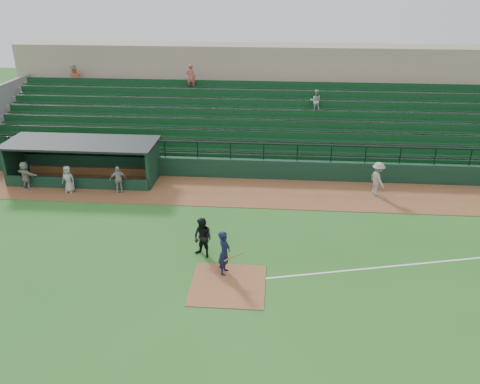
{
  "coord_description": "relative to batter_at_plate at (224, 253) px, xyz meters",
  "views": [
    {
      "loc": [
        1.79,
        -17.04,
        11.5
      ],
      "look_at": [
        0.0,
        5.0,
        1.4
      ],
      "focal_mm": 36.13,
      "sensor_mm": 36.0,
      "label": 1
    }
  ],
  "objects": [
    {
      "name": "dugout_player_a",
      "position": [
        -6.89,
        7.57,
        -0.16
      ],
      "size": [
        1.01,
        0.68,
        1.59
      ],
      "primitive_type": "imported",
      "rotation": [
        0.0,
        0.0,
        0.34
      ],
      "color": "#A8A29D",
      "rests_on": "warning_track"
    },
    {
      "name": "ground",
      "position": [
        0.23,
        0.16,
        -0.99
      ],
      "size": [
        90.0,
        90.0,
        0.0
      ],
      "primitive_type": "plane",
      "color": "#255C1D",
      "rests_on": "ground"
    },
    {
      "name": "dugout_player_b",
      "position": [
        -9.73,
        7.4,
        -0.18
      ],
      "size": [
        0.83,
        0.61,
        1.56
      ],
      "primitive_type": "imported",
      "rotation": [
        0.0,
        0.0,
        -0.15
      ],
      "color": "#99948F",
      "rests_on": "warning_track"
    },
    {
      "name": "batter_at_plate",
      "position": [
        0.0,
        0.0,
        0.0
      ],
      "size": [
        1.08,
        0.78,
        1.98
      ],
      "color": "black",
      "rests_on": "ground"
    },
    {
      "name": "dugout",
      "position": [
        -9.52,
        9.72,
        0.34
      ],
      "size": [
        8.9,
        3.2,
        2.42
      ],
      "color": "black",
      "rests_on": "ground"
    },
    {
      "name": "stadium_structure",
      "position": [
        0.23,
        16.62,
        1.31
      ],
      "size": [
        38.0,
        13.08,
        6.4
      ],
      "color": "black",
      "rests_on": "ground"
    },
    {
      "name": "runner",
      "position": [
        7.67,
        8.44,
        0.01
      ],
      "size": [
        1.08,
        1.41,
        1.93
      ],
      "primitive_type": "imported",
      "rotation": [
        0.0,
        0.0,
        1.9
      ],
      "color": "gray",
      "rests_on": "warning_track"
    },
    {
      "name": "dugout_player_c",
      "position": [
        -12.38,
        7.7,
        -0.13
      ],
      "size": [
        1.6,
        1.06,
        1.65
      ],
      "primitive_type": "imported",
      "rotation": [
        0.0,
        0.0,
        2.72
      ],
      "color": "gray",
      "rests_on": "warning_track"
    },
    {
      "name": "foul_line",
      "position": [
        8.23,
        1.36,
        -0.98
      ],
      "size": [
        17.49,
        4.44,
        0.01
      ],
      "primitive_type": "cube",
      "rotation": [
        0.0,
        0.0,
        0.24
      ],
      "color": "white",
      "rests_on": "ground"
    },
    {
      "name": "home_plate_dirt",
      "position": [
        0.23,
        -0.84,
        -0.97
      ],
      "size": [
        3.0,
        3.0,
        0.03
      ],
      "primitive_type": "cube",
      "color": "brown",
      "rests_on": "ground"
    },
    {
      "name": "warning_track",
      "position": [
        0.23,
        8.16,
        -0.97
      ],
      "size": [
        40.0,
        4.0,
        0.03
      ],
      "primitive_type": "cube",
      "color": "brown",
      "rests_on": "ground"
    },
    {
      "name": "umpire",
      "position": [
        -1.09,
        1.26,
        -0.07
      ],
      "size": [
        1.13,
        1.05,
        1.85
      ],
      "primitive_type": "imported",
      "rotation": [
        0.0,
        0.0,
        -0.51
      ],
      "color": "black",
      "rests_on": "ground"
    }
  ]
}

